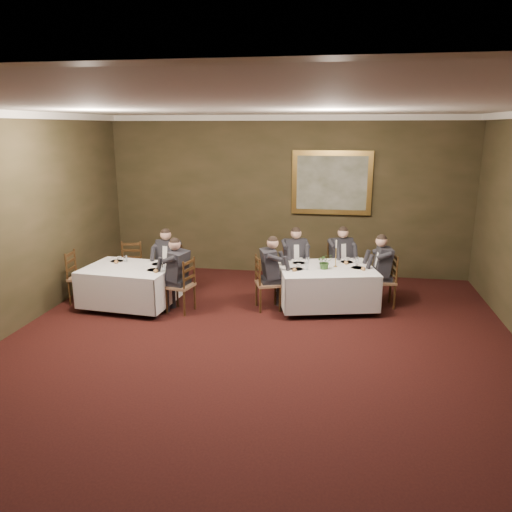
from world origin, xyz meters
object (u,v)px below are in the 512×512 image
(chair_main_endleft, at_px, (267,294))
(chair_sec_endleft, at_px, (82,288))
(diner_sec_endright, at_px, (180,284))
(diner_main_backleft, at_px, (294,268))
(chair_sec_endright, at_px, (181,296))
(chair_sec_backright, at_px, (170,281))
(table_main, at_px, (326,284))
(centerpiece, at_px, (325,261))
(candlestick, at_px, (336,257))
(diner_main_endleft, at_px, (268,282))
(diner_sec_backright, at_px, (169,270))
(diner_main_backright, at_px, (340,267))
(chair_sec_backleft, at_px, (131,278))
(chair_main_backleft, at_px, (294,279))
(chair_main_endright, at_px, (383,291))
(painting, at_px, (332,183))
(diner_main_endright, at_px, (383,279))
(chair_main_backright, at_px, (339,278))
(table_second, at_px, (130,283))

(chair_main_endleft, distance_m, chair_sec_endleft, 3.54)
(diner_sec_endright, bearing_deg, diner_main_backleft, -41.92)
(chair_sec_endright, bearing_deg, chair_sec_backright, 42.65)
(table_main, height_order, centerpiece, centerpiece)
(candlestick, bearing_deg, diner_main_endleft, -163.79)
(diner_sec_backright, bearing_deg, diner_main_endleft, 176.82)
(chair_main_endleft, distance_m, diner_sec_backright, 2.09)
(diner_main_backright, bearing_deg, chair_sec_endleft, -7.30)
(chair_sec_backleft, bearing_deg, chair_main_backleft, 179.22)
(chair_main_endleft, xyz_separation_m, chair_sec_endright, (-1.51, -0.40, 0.00))
(chair_main_endright, height_order, chair_sec_backright, same)
(centerpiece, xyz_separation_m, painting, (0.04, 2.20, 1.16))
(chair_main_endleft, height_order, diner_sec_backright, diner_sec_backright)
(chair_sec_endright, xyz_separation_m, painting, (2.57, 2.76, 1.79))
(chair_main_endright, distance_m, diner_sec_backright, 4.14)
(chair_sec_endright, bearing_deg, chair_main_endright, -63.59)
(chair_sec_backleft, distance_m, chair_sec_backright, 0.86)
(diner_sec_endright, bearing_deg, chair_sec_backright, 42.16)
(chair_sec_backleft, distance_m, painting, 4.69)
(candlestick, bearing_deg, chair_main_endleft, -163.76)
(chair_sec_endleft, bearing_deg, diner_main_endright, 92.59)
(chair_main_backright, height_order, chair_sec_endleft, same)
(diner_main_endleft, height_order, chair_sec_endleft, diner_main_endleft)
(diner_main_backleft, height_order, centerpiece, diner_main_backleft)
(chair_main_endleft, relative_size, diner_main_endright, 0.74)
(chair_main_endleft, xyz_separation_m, centerpiece, (1.02, 0.16, 0.63))
(table_main, xyz_separation_m, chair_sec_backleft, (-3.93, 0.29, -0.17))
(chair_main_endright, height_order, centerpiece, centerpiece)
(chair_main_backleft, height_order, diner_main_endright, diner_main_endright)
(diner_main_backleft, height_order, diner_sec_endright, same)
(chair_main_backright, bearing_deg, chair_main_endright, 115.19)
(chair_main_endleft, height_order, chair_main_endright, same)
(candlestick, xyz_separation_m, painting, (-0.15, 2.01, 1.12))
(diner_main_backright, relative_size, diner_sec_endright, 1.00)
(chair_sec_backleft, distance_m, chair_sec_endright, 1.66)
(diner_sec_backright, bearing_deg, chair_main_endright, -169.85)
(table_second, bearing_deg, diner_main_endleft, 7.03)
(chair_main_backleft, xyz_separation_m, chair_main_endright, (1.71, -0.49, 0.00))
(chair_main_backright, bearing_deg, table_second, -1.99)
(diner_sec_endright, bearing_deg, chair_main_backleft, -41.65)
(chair_sec_backleft, distance_m, centerpiece, 3.97)
(chair_main_backleft, bearing_deg, chair_main_endleft, 50.28)
(chair_sec_endright, relative_size, chair_sec_endleft, 1.00)
(chair_main_backleft, relative_size, diner_sec_endright, 0.74)
(diner_sec_endright, xyz_separation_m, painting, (2.58, 2.76, 1.56))
(diner_main_endright, distance_m, centerpiece, 1.20)
(chair_sec_backright, bearing_deg, chair_main_backright, -157.83)
(chair_sec_backright, height_order, centerpiece, centerpiece)
(chair_sec_backleft, xyz_separation_m, chair_sec_endleft, (-0.65, -0.77, 0.00))
(diner_main_backleft, relative_size, chair_sec_backleft, 1.35)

